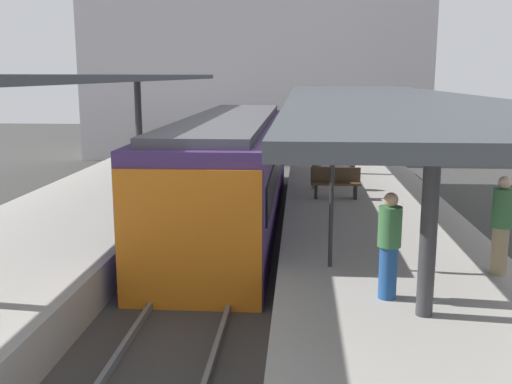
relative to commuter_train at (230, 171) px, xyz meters
name	(u,v)px	position (x,y,z in m)	size (l,w,h in m)	color
ground_plane	(214,267)	(0.00, -3.38, -1.73)	(80.00, 80.00, 0.00)	#383835
platform_left	(55,243)	(-3.80, -3.38, -1.23)	(4.40, 28.00, 1.00)	#ADA8A0
platform_right	(379,250)	(3.80, -3.38, -1.23)	(4.40, 28.00, 1.00)	#ADA8A0
track_ballast	(214,263)	(0.00, -3.38, -1.63)	(3.20, 28.00, 0.20)	#423F3D
rail_near_side	(183,255)	(-0.72, -3.38, -1.46)	(0.08, 28.00, 0.14)	slate
rail_far_side	(245,257)	(0.72, -3.38, -1.46)	(0.08, 28.00, 0.14)	slate
commuter_train	(230,171)	(0.00, 0.00, 0.00)	(2.78, 12.96, 3.10)	#472D6B
canopy_left	(68,80)	(-3.80, -1.98, 2.58)	(4.18, 21.00, 3.43)	#333335
canopy_right	(377,99)	(3.80, -1.98, 2.13)	(4.18, 21.00, 2.97)	#333335
platform_bench	(336,182)	(2.98, 0.00, -0.26)	(1.40, 0.41, 0.86)	black
platform_sign	(332,179)	(2.54, -6.15, 0.90)	(0.90, 0.08, 2.21)	#262628
passenger_near_bench	(502,224)	(5.46, -6.33, 0.18)	(0.36, 0.36, 1.74)	#998460
passenger_mid_platform	(389,244)	(3.36, -7.65, 0.14)	(0.36, 0.36, 1.68)	navy
passenger_far_end	(317,161)	(2.49, 1.40, 0.11)	(0.36, 0.36, 1.62)	#998460
station_building_backdrop	(257,55)	(-0.48, 16.62, 3.77)	(18.00, 6.00, 11.00)	#B7B2B7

